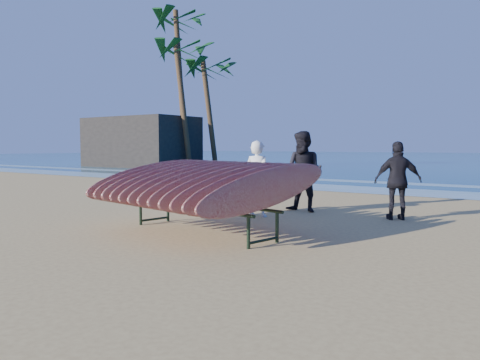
# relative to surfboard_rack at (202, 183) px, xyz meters

# --- Properties ---
(ground) EXTENTS (120.00, 120.00, 0.00)m
(ground) POSITION_rel_surfboard_rack_xyz_m (0.61, -0.50, -0.88)
(ground) COLOR tan
(ground) RESTS_ON ground
(foam_near) EXTENTS (160.00, 160.00, 0.00)m
(foam_near) POSITION_rel_surfboard_rack_xyz_m (0.61, 9.50, -0.87)
(foam_near) COLOR white
(foam_near) RESTS_ON ground
(foam_far) EXTENTS (160.00, 160.00, 0.00)m
(foam_far) POSITION_rel_surfboard_rack_xyz_m (0.61, 13.00, -0.88)
(foam_far) COLOR white
(foam_far) RESTS_ON ground
(surfboard_rack) EXTENTS (3.67, 3.48, 1.40)m
(surfboard_rack) POSITION_rel_surfboard_rack_xyz_m (0.00, 0.00, 0.00)
(surfboard_rack) COLOR black
(surfboard_rack) RESTS_ON ground
(person_white) EXTENTS (0.63, 0.44, 1.66)m
(person_white) POSITION_rel_surfboard_rack_xyz_m (-0.23, 2.19, -0.05)
(person_white) COLOR white
(person_white) RESTS_ON ground
(person_dark_a) EXTENTS (0.92, 0.72, 1.89)m
(person_dark_a) POSITION_rel_surfboard_rack_xyz_m (0.27, 3.42, 0.06)
(person_dark_a) COLOR black
(person_dark_a) RESTS_ON ground
(person_dark_b) EXTENTS (1.03, 0.83, 1.64)m
(person_dark_b) POSITION_rel_surfboard_rack_xyz_m (2.42, 3.49, -0.06)
(person_dark_b) COLOR black
(person_dark_b) RESTS_ON ground
(building) EXTENTS (8.05, 4.47, 3.58)m
(building) POSITION_rel_surfboard_rack_xyz_m (-20.23, 17.65, 0.91)
(building) COLOR #2D2823
(building) RESTS_ON ground
(palm_left) EXTENTS (5.20, 5.20, 8.58)m
(palm_left) POSITION_rel_surfboard_rack_xyz_m (-15.86, 17.37, 6.83)
(palm_left) COLOR brown
(palm_left) RESTS_ON ground
(palm_mid) EXTENTS (5.20, 5.20, 7.65)m
(palm_mid) POSITION_rel_surfboard_rack_xyz_m (-15.47, 19.73, 5.93)
(palm_mid) COLOR brown
(palm_mid) RESTS_ON ground
(palm_right) EXTENTS (5.20, 5.20, 11.09)m
(palm_right) POSITION_rel_surfboard_rack_xyz_m (-17.36, 18.86, 9.26)
(palm_right) COLOR brown
(palm_right) RESTS_ON ground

